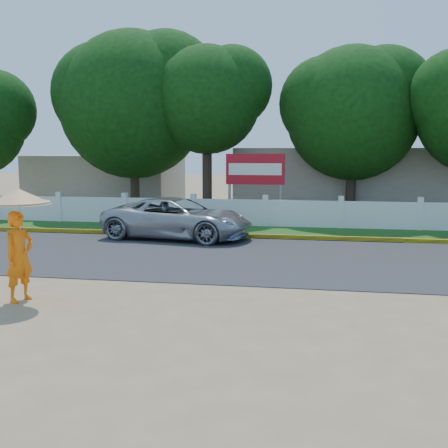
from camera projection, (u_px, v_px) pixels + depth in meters
name	position (u px, v px, depth m)	size (l,w,h in m)	color
ground	(207.00, 297.00, 11.92)	(120.00, 120.00, 0.00)	#9E8460
road	(240.00, 257.00, 16.31)	(60.00, 7.00, 0.02)	#38383A
grass_verge	(261.00, 231.00, 21.42)	(60.00, 3.50, 0.03)	#2D601E
curb	(255.00, 236.00, 19.76)	(40.00, 0.18, 0.16)	yellow
fence	(265.00, 213.00, 22.77)	(40.00, 0.10, 1.10)	silver
building_near	(339.00, 180.00, 28.72)	(10.00, 6.00, 3.20)	#B7AD99
building_far	(107.00, 180.00, 32.07)	(8.00, 5.00, 2.80)	#B7AD99
vehicle	(178.00, 218.00, 19.64)	(2.40, 5.22, 1.45)	#A1A4A9
monk_with_parasol	(19.00, 228.00, 11.40)	(1.28, 1.28, 2.32)	orange
billboard	(255.00, 173.00, 23.73)	(2.50, 0.13, 2.95)	gray
tree_row	(279.00, 107.00, 25.10)	(34.50, 7.82, 8.74)	#473828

